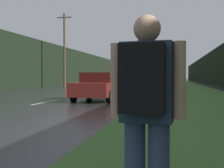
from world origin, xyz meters
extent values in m
cube|color=#386028|center=(7.55, 40.00, 0.01)|extent=(6.00, 240.00, 0.02)
cube|color=silver|center=(0.00, 14.73, 0.00)|extent=(0.12, 3.00, 0.01)
cube|color=silver|center=(0.00, 21.73, 0.00)|extent=(0.12, 3.00, 0.01)
cube|color=black|center=(-10.55, 50.00, 2.88)|extent=(2.00, 140.00, 5.76)
cube|color=black|center=(13.55, 50.00, 2.80)|extent=(2.00, 140.00, 5.61)
cylinder|color=#4C3823|center=(-6.33, 33.13, 4.41)|extent=(0.24, 0.24, 8.81)
cube|color=#4C3823|center=(-6.33, 33.13, 8.31)|extent=(1.80, 0.10, 0.10)
cylinder|color=slate|center=(5.16, 13.24, 1.16)|extent=(0.07, 0.07, 2.32)
cylinder|color=#B71414|center=(5.16, 13.24, 2.69)|extent=(0.73, 0.02, 0.73)
cube|color=navy|center=(6.00, 4.00, 1.22)|extent=(0.43, 0.27, 0.64)
sphere|color=tan|center=(6.00, 4.00, 1.65)|extent=(0.22, 0.22, 0.22)
cylinder|color=tan|center=(5.75, 4.02, 1.23)|extent=(0.10, 0.10, 0.61)
cylinder|color=tan|center=(6.26, 3.98, 1.23)|extent=(0.10, 0.10, 0.61)
cube|color=black|center=(5.98, 3.79, 1.25)|extent=(0.34, 0.21, 0.52)
cube|color=maroon|center=(2.27, 16.38, 0.63)|extent=(1.93, 4.26, 0.69)
cube|color=#40120F|center=(2.27, 16.60, 1.24)|extent=(1.64, 1.92, 0.53)
cylinder|color=black|center=(3.19, 15.06, 0.32)|extent=(0.20, 0.63, 0.63)
cylinder|color=black|center=(1.36, 15.06, 0.32)|extent=(0.20, 0.63, 0.63)
cylinder|color=black|center=(3.19, 17.70, 0.32)|extent=(0.20, 0.63, 0.63)
cylinder|color=black|center=(1.36, 17.70, 0.32)|extent=(0.20, 0.63, 0.63)
camera|label=1|loc=(6.20, 1.72, 1.26)|focal=45.00mm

